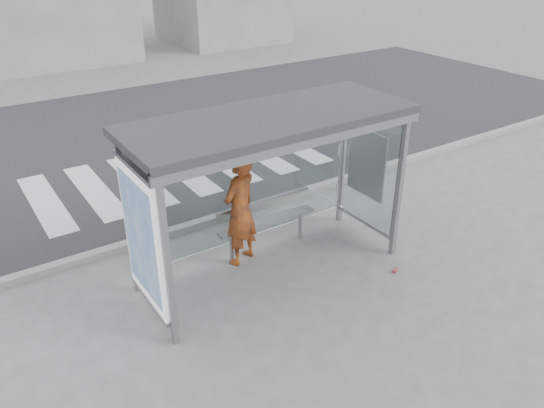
{
  "coord_description": "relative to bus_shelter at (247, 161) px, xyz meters",
  "views": [
    {
      "loc": [
        -3.94,
        -5.94,
        4.94
      ],
      "look_at": [
        0.14,
        0.2,
        1.09
      ],
      "focal_mm": 35.0,
      "sensor_mm": 36.0,
      "label": 1
    }
  ],
  "objects": [
    {
      "name": "ground",
      "position": [
        0.37,
        -0.06,
        -1.98
      ],
      "size": [
        80.0,
        80.0,
        0.0
      ],
      "primitive_type": "plane",
      "color": "#5F5F5D",
      "rests_on": "ground"
    },
    {
      "name": "crosswalk",
      "position": [
        0.87,
        4.44,
        -1.98
      ],
      "size": [
        6.55,
        3.0,
        0.0
      ],
      "color": "silver",
      "rests_on": "ground"
    },
    {
      "name": "curb",
      "position": [
        0.37,
        1.89,
        -1.92
      ],
      "size": [
        30.0,
        0.18,
        0.12
      ],
      "primitive_type": "cube",
      "color": "gray",
      "rests_on": "ground"
    },
    {
      "name": "road",
      "position": [
        0.37,
        6.94,
        -1.98
      ],
      "size": [
        30.0,
        10.0,
        0.01
      ],
      "primitive_type": "cube",
      "color": "#262629",
      "rests_on": "ground"
    },
    {
      "name": "bus_shelter",
      "position": [
        0.0,
        0.0,
        0.0
      ],
      "size": [
        4.25,
        1.65,
        2.62
      ],
      "color": "gray",
      "rests_on": "ground"
    },
    {
      "name": "person",
      "position": [
        0.12,
        0.47,
        -1.03
      ],
      "size": [
        0.82,
        0.69,
        1.91
      ],
      "primitive_type": "imported",
      "rotation": [
        0.0,
        0.0,
        3.53
      ],
      "color": "#CD5D13",
      "rests_on": "ground"
    },
    {
      "name": "bench",
      "position": [
        0.66,
        0.52,
        -1.43
      ],
      "size": [
        1.8,
        0.22,
        0.93
      ],
      "color": "gray",
      "rests_on": "ground"
    },
    {
      "name": "soda_can",
      "position": [
        2.01,
        -1.21,
        -1.95
      ],
      "size": [
        0.12,
        0.1,
        0.06
      ],
      "primitive_type": "cylinder",
      "rotation": [
        0.0,
        1.57,
        0.47
      ],
      "color": "#D73F4C",
      "rests_on": "ground"
    }
  ]
}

